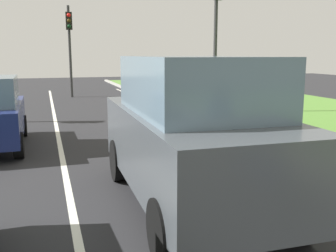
# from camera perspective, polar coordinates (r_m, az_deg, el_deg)

# --- Properties ---
(ground_plane) EXTENTS (60.00, 60.00, 0.00)m
(ground_plane) POSITION_cam_1_polar(r_m,az_deg,el_deg) (10.22, -11.57, -2.79)
(ground_plane) COLOR #262628
(lane_line_center) EXTENTS (0.12, 32.00, 0.01)m
(lane_line_center) POSITION_cam_1_polar(r_m,az_deg,el_deg) (10.17, -15.50, -3.01)
(lane_line_center) COLOR silver
(lane_line_center) RESTS_ON ground
(lane_line_right_edge) EXTENTS (0.12, 32.00, 0.01)m
(lane_line_right_edge) POSITION_cam_1_polar(r_m,az_deg,el_deg) (11.15, 7.13, -1.52)
(lane_line_right_edge) COLOR silver
(lane_line_right_edge) RESTS_ON ground
(curb_right) EXTENTS (0.24, 48.00, 0.12)m
(curb_right) POSITION_cam_1_polar(r_m,az_deg,el_deg) (11.36, 9.43, -1.07)
(curb_right) COLOR #9E9B93
(curb_right) RESTS_ON ground
(car_suv_ahead) EXTENTS (2.04, 4.53, 2.28)m
(car_suv_ahead) POSITION_cam_1_polar(r_m,az_deg,el_deg) (5.82, 3.59, -0.88)
(car_suv_ahead) COLOR #474C51
(car_suv_ahead) RESTS_ON ground
(traffic_light_near_right) EXTENTS (0.32, 0.50, 5.33)m
(traffic_light_near_right) POSITION_cam_1_polar(r_m,az_deg,el_deg) (15.24, 7.20, 15.43)
(traffic_light_near_right) COLOR #2D2D2D
(traffic_light_near_right) RESTS_ON ground
(traffic_light_far_median) EXTENTS (0.32, 0.50, 4.81)m
(traffic_light_far_median) POSITION_cam_1_polar(r_m,az_deg,el_deg) (21.67, -14.23, 12.55)
(traffic_light_far_median) COLOR #2D2D2D
(traffic_light_far_median) RESTS_ON ground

